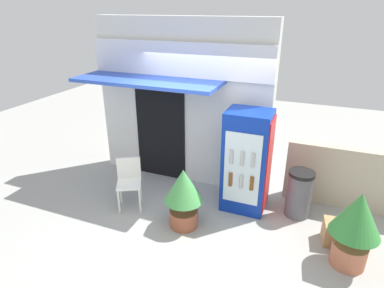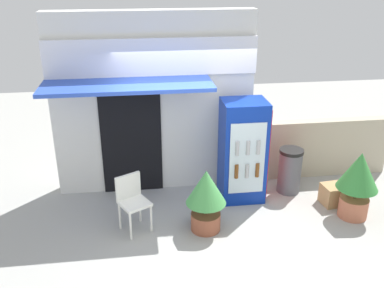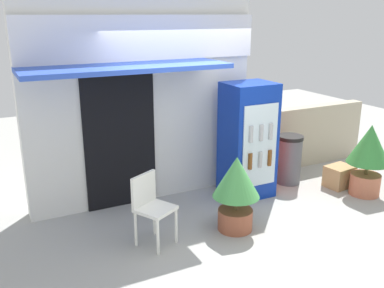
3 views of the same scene
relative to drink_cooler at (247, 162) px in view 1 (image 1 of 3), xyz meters
name	(u,v)px [view 1 (image 1 of 3)]	position (x,y,z in m)	size (l,w,h in m)	color
ground	(183,220)	(-0.83, -0.77, -0.88)	(16.00, 16.00, 0.00)	#A3A39E
storefront_building	(181,101)	(-1.46, 0.62, 0.73)	(3.42, 1.20, 3.11)	silver
drink_cooler	(247,162)	(0.00, 0.00, 0.00)	(0.75, 0.67, 1.75)	#0C2D9E
plastic_chair	(129,179)	(-1.87, -0.70, -0.36)	(0.55, 0.55, 0.88)	white
potted_plant_near_shop	(184,193)	(-0.77, -0.88, -0.28)	(0.61, 0.61, 1.00)	#995138
potted_plant_curbside	(356,223)	(1.64, -0.84, -0.20)	(0.64, 0.64, 1.12)	#BC6B4C
trash_bin	(299,194)	(0.89, 0.09, -0.47)	(0.42, 0.42, 0.81)	#595960
stone_boundary_wall	(358,180)	(1.79, 0.67, -0.32)	(2.39, 0.22, 1.10)	#B7AD93
cardboard_box	(338,233)	(1.52, -0.43, -0.70)	(0.43, 0.34, 0.35)	tan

